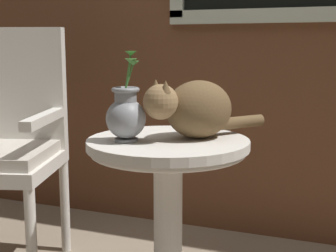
# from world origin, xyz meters

# --- Properties ---
(wicker_side_table) EXTENTS (0.62, 0.62, 0.64)m
(wicker_side_table) POSITION_xyz_m (0.19, 0.09, 0.43)
(wicker_side_table) COLOR silver
(wicker_side_table) RESTS_ON ground_plane
(cat) EXTENTS (0.38, 0.45, 0.23)m
(cat) POSITION_xyz_m (0.28, 0.14, 0.76)
(cat) COLOR brown
(cat) RESTS_ON wicker_side_table
(pewter_vase_with_ivy) EXTENTS (0.15, 0.15, 0.33)m
(pewter_vase_with_ivy) POSITION_xyz_m (0.07, -0.01, 0.75)
(pewter_vase_with_ivy) COLOR gray
(pewter_vase_with_ivy) RESTS_ON wicker_side_table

